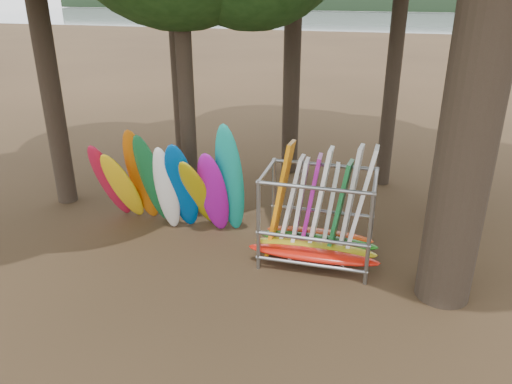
# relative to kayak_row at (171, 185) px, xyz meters

# --- Properties ---
(ground) EXTENTS (120.00, 120.00, 0.00)m
(ground) POSITION_rel_kayak_row_xyz_m (2.04, -1.51, -1.33)
(ground) COLOR #47331E
(ground) RESTS_ON ground
(lake) EXTENTS (160.00, 160.00, 0.00)m
(lake) POSITION_rel_kayak_row_xyz_m (2.04, 58.49, -1.33)
(lake) COLOR gray
(lake) RESTS_ON ground
(far_shore) EXTENTS (160.00, 4.00, 4.00)m
(far_shore) POSITION_rel_kayak_row_xyz_m (2.04, 108.49, 0.67)
(far_shore) COLOR black
(far_shore) RESTS_ON ground
(kayak_row) EXTENTS (4.03, 2.01, 3.29)m
(kayak_row) POSITION_rel_kayak_row_xyz_m (0.00, 0.00, 0.00)
(kayak_row) COLOR #B91434
(kayak_row) RESTS_ON ground
(storage_rack) EXTENTS (3.06, 1.55, 2.91)m
(storage_rack) POSITION_rel_kayak_row_xyz_m (3.92, -0.47, -0.29)
(storage_rack) COLOR gray
(storage_rack) RESTS_ON ground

